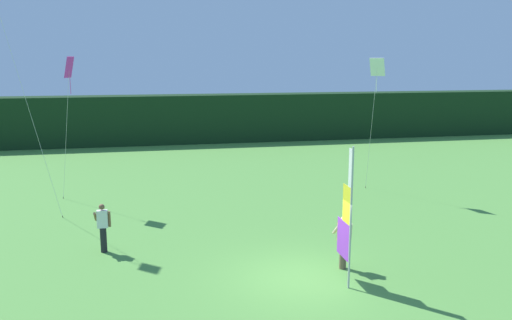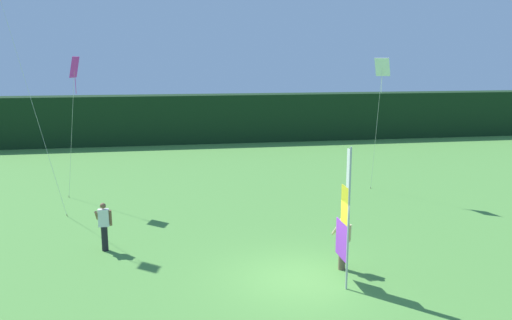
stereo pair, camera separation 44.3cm
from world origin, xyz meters
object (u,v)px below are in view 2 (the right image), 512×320
(kite_white_diamond_0, at_px, (382,73))
(kite_magenta_diamond_2, at_px, (74,73))
(banner_flag, at_px, (345,220))
(person_mid_field, at_px, (342,241))
(person_near_banner, at_px, (104,225))

(kite_white_diamond_0, height_order, kite_magenta_diamond_2, kite_magenta_diamond_2)
(banner_flag, relative_size, kite_magenta_diamond_2, 0.63)
(person_mid_field, bearing_deg, kite_white_diamond_0, 60.82)
(banner_flag, bearing_deg, person_mid_field, 72.31)
(person_near_banner, relative_size, person_mid_field, 0.99)
(banner_flag, bearing_deg, kite_white_diamond_0, 62.03)
(banner_flag, distance_m, kite_magenta_diamond_2, 14.37)
(banner_flag, relative_size, person_mid_field, 2.41)
(kite_white_diamond_0, bearing_deg, person_mid_field, -119.18)
(banner_flag, distance_m, person_mid_field, 1.58)
(person_near_banner, xyz_separation_m, person_mid_field, (7.53, -3.02, 0.01))
(kite_white_diamond_0, bearing_deg, person_near_banner, -155.83)
(person_near_banner, bearing_deg, kite_white_diamond_0, 24.17)
(person_mid_field, bearing_deg, banner_flag, -107.69)
(person_mid_field, bearing_deg, kite_magenta_diamond_2, 133.97)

